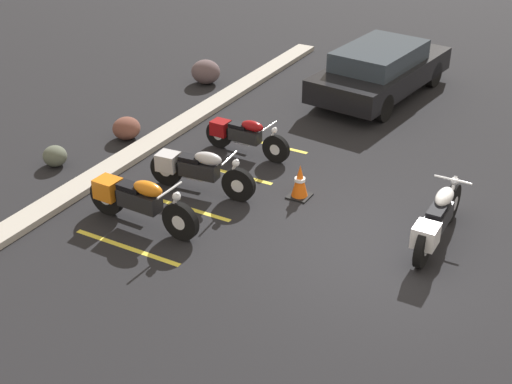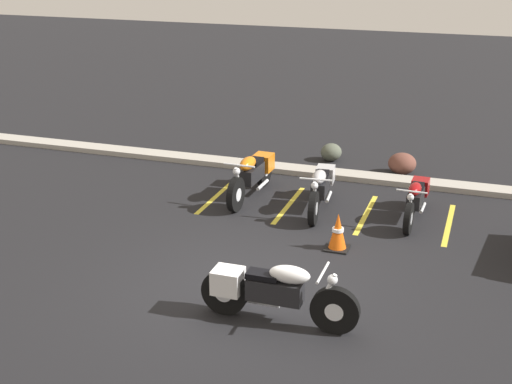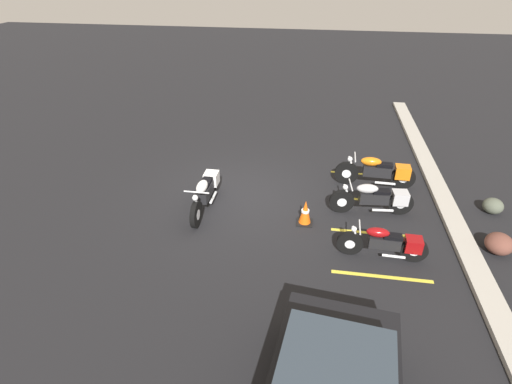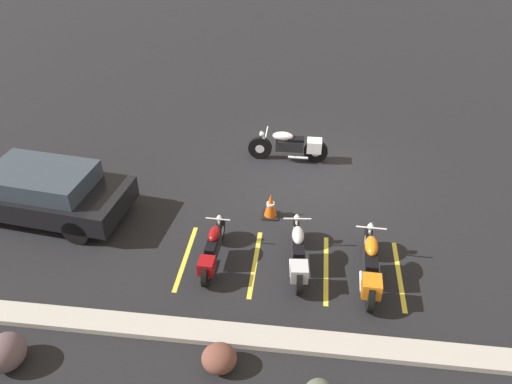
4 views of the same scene
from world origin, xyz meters
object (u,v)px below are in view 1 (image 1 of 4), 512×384
at_px(parked_bike_2, 243,135).
at_px(landscape_rock_2, 126,128).
at_px(landscape_rock_1, 206,72).
at_px(traffic_cone, 300,182).
at_px(parked_bike_0, 137,200).
at_px(parked_bike_1, 196,169).
at_px(car_black, 380,70).
at_px(landscape_rock_0, 55,156).
at_px(motorcycle_white_featured, 437,220).

relative_size(parked_bike_2, landscape_rock_2, 3.16).
distance_m(parked_bike_2, landscape_rock_1, 4.26).
distance_m(landscape_rock_2, traffic_cone, 4.42).
distance_m(parked_bike_0, landscape_rock_1, 6.98).
relative_size(parked_bike_2, traffic_cone, 3.02).
bearing_deg(landscape_rock_1, traffic_cone, -131.40).
bearing_deg(parked_bike_1, landscape_rock_1, 115.88).
distance_m(parked_bike_1, car_black, 6.38).
relative_size(parked_bike_0, parked_bike_1, 1.06).
height_order(parked_bike_2, landscape_rock_0, parked_bike_2).
distance_m(landscape_rock_0, landscape_rock_1, 5.43).
xyz_separation_m(motorcycle_white_featured, landscape_rock_2, (0.84, 7.04, -0.23)).
distance_m(parked_bike_2, traffic_cone, 2.14).
distance_m(car_black, landscape_rock_2, 6.35).
bearing_deg(parked_bike_1, parked_bike_2, 86.82).
height_order(landscape_rock_1, traffic_cone, traffic_cone).
bearing_deg(landscape_rock_1, motorcycle_white_featured, -121.54).
xyz_separation_m(parked_bike_0, car_black, (7.74, -1.46, 0.20)).
xyz_separation_m(motorcycle_white_featured, car_black, (5.87, 3.20, 0.20)).
xyz_separation_m(parked_bike_0, landscape_rock_1, (6.41, 2.75, -0.17)).
distance_m(motorcycle_white_featured, traffic_cone, 2.68).
bearing_deg(parked_bike_0, traffic_cone, 49.81).
bearing_deg(motorcycle_white_featured, landscape_rock_1, 58.65).
xyz_separation_m(landscape_rock_0, landscape_rock_1, (5.43, -0.08, 0.10)).
relative_size(parked_bike_1, landscape_rock_2, 3.47).
bearing_deg(car_black, landscape_rock_2, 149.38).
relative_size(landscape_rock_0, traffic_cone, 0.78).
bearing_deg(landscape_rock_1, landscape_rock_2, -174.43).
distance_m(car_black, traffic_cone, 5.56).
height_order(motorcycle_white_featured, landscape_rock_1, motorcycle_white_featured).
distance_m(motorcycle_white_featured, landscape_rock_0, 7.54).
bearing_deg(parked_bike_2, landscape_rock_1, 134.91).
xyz_separation_m(parked_bike_2, car_black, (4.44, -1.29, 0.27)).
bearing_deg(parked_bike_2, landscape_rock_2, -164.99).
bearing_deg(landscape_rock_1, parked_bike_0, -156.81).
bearing_deg(motorcycle_white_featured, landscape_rock_0, 96.94).
height_order(parked_bike_0, landscape_rock_1, parked_bike_0).
bearing_deg(traffic_cone, parked_bike_2, 59.60).
bearing_deg(traffic_cone, motorcycle_white_featured, -97.63).
xyz_separation_m(landscape_rock_1, landscape_rock_2, (-3.71, -0.36, -0.07)).
relative_size(parked_bike_1, landscape_rock_0, 4.26).
bearing_deg(parked_bike_2, car_black, 75.53).
relative_size(car_black, landscape_rock_0, 8.86).
relative_size(parked_bike_2, landscape_rock_0, 3.89).
distance_m(parked_bike_0, landscape_rock_2, 3.61).
relative_size(parked_bike_2, landscape_rock_1, 2.63).
height_order(car_black, landscape_rock_0, car_black).
distance_m(landscape_rock_1, traffic_cone, 6.34).
height_order(parked_bike_0, parked_bike_1, parked_bike_0).
bearing_deg(car_black, parked_bike_1, 175.63).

